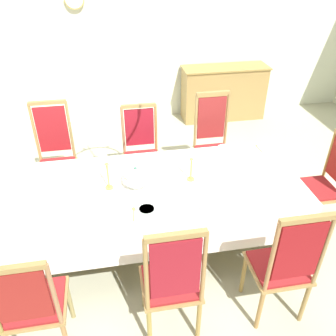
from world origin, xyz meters
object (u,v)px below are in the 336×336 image
at_px(chair_north_b, 142,151).
at_px(chair_head_east, 323,183).
at_px(chair_south_c, 284,264).
at_px(bowl_near_left, 147,210).
at_px(dining_table, 151,190).
at_px(bowl_far_left, 208,207).
at_px(spoon_primary, 134,211).
at_px(chair_south_b, 172,281).
at_px(chair_north_a, 56,155).
at_px(candlestick_west, 108,174).
at_px(soup_tureen, 136,177).
at_px(spoon_secondary, 257,147).
at_px(chair_north_c, 213,142).
at_px(bowl_near_right, 249,148).
at_px(chair_south_a, 32,304).
at_px(sideboard, 223,93).
at_px(candlestick_east, 191,167).
at_px(bowl_far_right, 225,149).

bearing_deg(chair_north_b, chair_head_east, 151.44).
relative_size(chair_south_c, bowl_near_left, 7.45).
xyz_separation_m(dining_table, bowl_far_left, (0.42, -0.44, 0.09)).
height_order(chair_north_b, spoon_primary, chair_north_b).
relative_size(chair_south_b, bowl_near_left, 7.44).
bearing_deg(chair_north_a, candlestick_west, 120.96).
xyz_separation_m(chair_north_b, bowl_far_left, (0.41, -1.41, 0.22)).
height_order(soup_tureen, spoon_secondary, soup_tureen).
height_order(soup_tureen, spoon_primary, soup_tureen).
distance_m(chair_north_a, chair_south_b, 2.19).
relative_size(chair_south_b, chair_north_c, 0.98).
bearing_deg(chair_north_a, spoon_secondary, 167.18).
relative_size(dining_table, bowl_near_right, 17.15).
height_order(chair_south_b, bowl_near_right, chair_south_b).
height_order(chair_south_a, soup_tureen, chair_south_a).
height_order(dining_table, bowl_near_left, bowl_near_left).
relative_size(chair_north_a, chair_north_b, 1.10).
xyz_separation_m(candlestick_west, sideboard, (2.03, 2.88, -0.47)).
height_order(chair_south_b, soup_tureen, chair_south_b).
xyz_separation_m(spoon_secondary, sideboard, (0.41, 2.40, -0.32)).
height_order(chair_south_b, candlestick_east, chair_south_b).
xyz_separation_m(chair_south_b, bowl_near_right, (1.11, 1.42, 0.20)).
xyz_separation_m(dining_table, chair_south_a, (-0.97, -0.97, -0.14)).
bearing_deg(chair_north_b, candlestick_west, 67.73).
height_order(chair_north_c, spoon_secondary, chair_north_c).
bearing_deg(chair_south_a, bowl_far_right, 37.82).
bearing_deg(bowl_near_right, sideboard, 77.87).
bearing_deg(bowl_near_left, candlestick_west, 127.30).
bearing_deg(bowl_far_left, spoon_secondary, 48.48).
bearing_deg(spoon_primary, candlestick_west, 123.87).
height_order(soup_tureen, bowl_near_left, soup_tureen).
height_order(chair_head_east, bowl_near_left, chair_head_east).
bearing_deg(bowl_near_right, spoon_secondary, 13.58).
xyz_separation_m(candlestick_west, bowl_far_left, (0.81, -0.44, -0.14)).
relative_size(bowl_far_right, sideboard, 0.12).
bearing_deg(chair_head_east, dining_table, 90.00).
relative_size(soup_tureen, spoon_primary, 1.40).
height_order(chair_north_b, chair_north_c, chair_north_c).
xyz_separation_m(bowl_far_left, sideboard, (1.22, 3.32, -0.33)).
bearing_deg(chair_head_east, sideboard, 3.03).
distance_m(chair_head_east, spoon_secondary, 0.77).
bearing_deg(candlestick_east, chair_head_east, 0.00).
height_order(bowl_near_right, bowl_far_right, bowl_far_right).
relative_size(chair_south_a, sideboard, 0.74).
distance_m(soup_tureen, bowl_near_right, 1.34).
xyz_separation_m(chair_north_a, bowl_far_left, (1.39, -1.42, 0.18)).
distance_m(bowl_near_right, bowl_far_left, 1.13).
bearing_deg(spoon_secondary, chair_south_a, -150.59).
relative_size(chair_north_c, spoon_primary, 6.72).
relative_size(chair_north_c, soup_tureen, 4.80).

